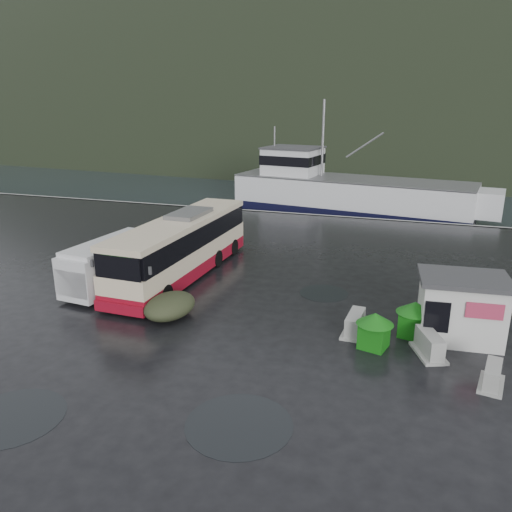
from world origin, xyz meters
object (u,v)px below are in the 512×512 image
(coach_bus, at_px, (183,275))
(jersey_barrier_c, at_px, (428,355))
(waste_bin_left, at_px, (373,347))
(white_van, at_px, (114,286))
(waste_bin_right, at_px, (412,336))
(dome_tent, at_px, (170,317))
(jersey_barrier_a, at_px, (354,333))
(ticket_kiosk, at_px, (457,338))
(jersey_barrier_b, at_px, (491,386))
(fishing_trawler, at_px, (351,199))

(coach_bus, distance_m, jersey_barrier_c, 12.95)
(waste_bin_left, height_order, jersey_barrier_c, waste_bin_left)
(white_van, relative_size, waste_bin_right, 3.97)
(waste_bin_left, height_order, dome_tent, waste_bin_left)
(jersey_barrier_a, relative_size, jersey_barrier_c, 0.99)
(waste_bin_right, height_order, dome_tent, waste_bin_right)
(white_van, relative_size, ticket_kiosk, 1.75)
(jersey_barrier_a, height_order, jersey_barrier_b, jersey_barrier_a)
(waste_bin_left, height_order, ticket_kiosk, ticket_kiosk)
(dome_tent, height_order, jersey_barrier_b, dome_tent)
(jersey_barrier_b, distance_m, fishing_trawler, 31.24)
(waste_bin_left, bearing_deg, jersey_barrier_a, 129.93)
(waste_bin_right, bearing_deg, jersey_barrier_a, -168.32)
(ticket_kiosk, bearing_deg, jersey_barrier_b, -80.00)
(ticket_kiosk, height_order, jersey_barrier_c, ticket_kiosk)
(jersey_barrier_c, bearing_deg, fishing_trawler, 102.72)
(waste_bin_right, bearing_deg, jersey_barrier_c, -67.77)
(jersey_barrier_b, xyz_separation_m, jersey_barrier_c, (-1.87, 1.52, 0.00))
(waste_bin_left, bearing_deg, waste_bin_right, 45.90)
(coach_bus, bearing_deg, jersey_barrier_b, -23.21)
(coach_bus, height_order, fishing_trawler, fishing_trawler)
(jersey_barrier_a, bearing_deg, jersey_barrier_c, -18.88)
(waste_bin_right, relative_size, ticket_kiosk, 0.44)
(waste_bin_right, relative_size, dome_tent, 0.55)
(white_van, xyz_separation_m, jersey_barrier_a, (11.73, -1.55, 0.00))
(coach_bus, relative_size, jersey_barrier_a, 6.88)
(coach_bus, distance_m, jersey_barrier_a, 10.09)
(jersey_barrier_b, relative_size, fishing_trawler, 0.06)
(waste_bin_right, bearing_deg, fishing_trawler, 102.21)
(fishing_trawler, bearing_deg, jersey_barrier_b, -65.33)
(waste_bin_left, bearing_deg, dome_tent, 179.08)
(ticket_kiosk, bearing_deg, coach_bus, 161.44)
(white_van, bearing_deg, jersey_barrier_a, -1.49)
(coach_bus, xyz_separation_m, dome_tent, (1.76, -4.88, 0.00))
(ticket_kiosk, xyz_separation_m, jersey_barrier_a, (-3.77, -0.75, 0.00))
(coach_bus, height_order, white_van, coach_bus)
(white_van, distance_m, jersey_barrier_c, 14.65)
(dome_tent, xyz_separation_m, ticket_kiosk, (11.25, 1.58, 0.00))
(coach_bus, distance_m, ticket_kiosk, 13.42)
(dome_tent, distance_m, ticket_kiosk, 11.36)
(jersey_barrier_a, bearing_deg, fishing_trawler, 97.70)
(waste_bin_left, xyz_separation_m, fishing_trawler, (-4.54, 28.62, 0.00))
(coach_bus, height_order, jersey_barrier_a, coach_bus)
(white_van, xyz_separation_m, ticket_kiosk, (15.50, -0.80, 0.00))
(fishing_trawler, bearing_deg, waste_bin_right, -68.57)
(waste_bin_right, xyz_separation_m, jersey_barrier_c, (0.56, -1.37, 0.00))
(white_van, bearing_deg, waste_bin_right, 1.49)
(white_van, xyz_separation_m, waste_bin_right, (13.88, -1.11, 0.00))
(jersey_barrier_c, bearing_deg, waste_bin_left, -179.26)
(coach_bus, distance_m, waste_bin_right, 11.95)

